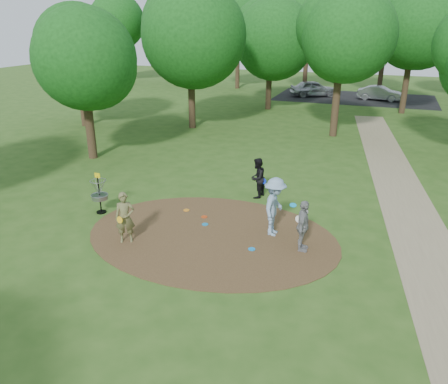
% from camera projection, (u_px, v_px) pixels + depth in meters
% --- Properties ---
extents(ground, '(100.00, 100.00, 0.00)m').
position_uv_depth(ground, '(211.00, 235.00, 14.39)').
color(ground, '#2D5119').
rests_on(ground, ground).
extents(dirt_clearing, '(8.40, 8.40, 0.02)m').
position_uv_depth(dirt_clearing, '(211.00, 235.00, 14.38)').
color(dirt_clearing, '#47301C').
rests_on(dirt_clearing, ground).
extents(footpath, '(7.55, 39.89, 0.01)m').
position_uv_depth(footpath, '(422.00, 241.00, 14.02)').
color(footpath, '#8C7A5B').
rests_on(footpath, ground).
extents(parking_lot, '(14.00, 8.00, 0.01)m').
position_uv_depth(parking_lot, '(354.00, 98.00, 39.89)').
color(parking_lot, black).
rests_on(parking_lot, ground).
extents(player_observer_with_disc, '(0.73, 0.65, 1.68)m').
position_uv_depth(player_observer_with_disc, '(125.00, 218.00, 13.68)').
color(player_observer_with_disc, brown).
rests_on(player_observer_with_disc, ground).
extents(player_throwing_with_disc, '(1.13, 1.30, 1.97)m').
position_uv_depth(player_throwing_with_disc, '(275.00, 207.00, 14.12)').
color(player_throwing_with_disc, '#81A0C0').
rests_on(player_throwing_with_disc, ground).
extents(player_walking_with_disc, '(0.75, 0.87, 1.62)m').
position_uv_depth(player_walking_with_disc, '(257.00, 178.00, 17.22)').
color(player_walking_with_disc, black).
rests_on(player_walking_with_disc, ground).
extents(player_waiting_with_disc, '(0.48, 0.99, 1.64)m').
position_uv_depth(player_waiting_with_disc, '(303.00, 226.00, 13.17)').
color(player_waiting_with_disc, gray).
rests_on(player_waiting_with_disc, ground).
extents(disc_ground_cyan, '(0.22, 0.22, 0.02)m').
position_uv_depth(disc_ground_cyan, '(205.00, 224.00, 15.11)').
color(disc_ground_cyan, '#177DBC').
rests_on(disc_ground_cyan, dirt_clearing).
extents(disc_ground_blue, '(0.22, 0.22, 0.02)m').
position_uv_depth(disc_ground_blue, '(252.00, 249.00, 13.47)').
color(disc_ground_blue, '#0D86E2').
rests_on(disc_ground_blue, dirt_clearing).
extents(disc_ground_red, '(0.22, 0.22, 0.02)m').
position_uv_depth(disc_ground_red, '(204.00, 217.00, 15.69)').
color(disc_ground_red, '#CD3F14').
rests_on(disc_ground_red, dirt_clearing).
extents(car_left, '(4.60, 3.34, 1.45)m').
position_uv_depth(car_left, '(314.00, 89.00, 40.36)').
color(car_left, '#A1A3A9').
rests_on(car_left, ground).
extents(car_right, '(3.89, 1.68, 1.24)m').
position_uv_depth(car_right, '(380.00, 93.00, 38.44)').
color(car_right, '#95989C').
rests_on(car_right, ground).
extents(disc_ground_orange, '(0.22, 0.22, 0.02)m').
position_uv_depth(disc_ground_orange, '(186.00, 210.00, 16.23)').
color(disc_ground_orange, orange).
rests_on(disc_ground_orange, dirt_clearing).
extents(disc_golf_basket, '(0.63, 0.63, 1.54)m').
position_uv_depth(disc_golf_basket, '(99.00, 190.00, 15.79)').
color(disc_golf_basket, black).
rests_on(disc_golf_basket, ground).
extents(tree_ring, '(37.73, 45.29, 9.02)m').
position_uv_depth(tree_ring, '(320.00, 52.00, 20.53)').
color(tree_ring, '#332316').
rests_on(tree_ring, ground).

